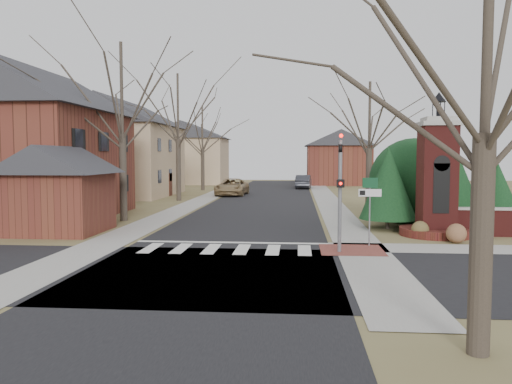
# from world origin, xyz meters

# --- Properties ---
(ground) EXTENTS (120.00, 120.00, 0.00)m
(ground) POSITION_xyz_m (0.00, 0.00, 0.00)
(ground) COLOR brown
(ground) RESTS_ON ground
(main_street) EXTENTS (8.00, 70.00, 0.01)m
(main_street) POSITION_xyz_m (0.00, 22.00, 0.01)
(main_street) COLOR black
(main_street) RESTS_ON ground
(cross_street) EXTENTS (120.00, 8.00, 0.01)m
(cross_street) POSITION_xyz_m (0.00, -3.00, 0.01)
(cross_street) COLOR black
(cross_street) RESTS_ON ground
(crosswalk_zone) EXTENTS (8.00, 2.20, 0.02)m
(crosswalk_zone) POSITION_xyz_m (0.00, 0.80, 0.01)
(crosswalk_zone) COLOR silver
(crosswalk_zone) RESTS_ON ground
(stop_bar) EXTENTS (8.00, 0.35, 0.02)m
(stop_bar) POSITION_xyz_m (0.00, 2.30, 0.01)
(stop_bar) COLOR silver
(stop_bar) RESTS_ON ground
(sidewalk_right_main) EXTENTS (2.00, 60.00, 0.02)m
(sidewalk_right_main) POSITION_xyz_m (5.20, 22.00, 0.01)
(sidewalk_right_main) COLOR gray
(sidewalk_right_main) RESTS_ON ground
(sidewalk_left) EXTENTS (2.00, 60.00, 0.02)m
(sidewalk_left) POSITION_xyz_m (-5.20, 22.00, 0.01)
(sidewalk_left) COLOR gray
(sidewalk_left) RESTS_ON ground
(curb_apron) EXTENTS (2.40, 2.40, 0.02)m
(curb_apron) POSITION_xyz_m (4.80, 1.00, 0.01)
(curb_apron) COLOR brown
(curb_apron) RESTS_ON ground
(traffic_signal_pole) EXTENTS (0.28, 0.41, 4.50)m
(traffic_signal_pole) POSITION_xyz_m (4.30, 0.57, 2.59)
(traffic_signal_pole) COLOR slate
(traffic_signal_pole) RESTS_ON ground
(sign_post) EXTENTS (0.90, 0.07, 2.75)m
(sign_post) POSITION_xyz_m (5.59, 1.99, 1.95)
(sign_post) COLOR slate
(sign_post) RESTS_ON ground
(brick_gate_monument) EXTENTS (3.20, 3.20, 6.47)m
(brick_gate_monument) POSITION_xyz_m (9.00, 4.99, 2.17)
(brick_gate_monument) COLOR maroon
(brick_gate_monument) RESTS_ON ground
(house_brick_left) EXTENTS (9.80, 11.80, 9.42)m
(house_brick_left) POSITION_xyz_m (-13.01, 9.99, 4.66)
(house_brick_left) COLOR brown
(house_brick_left) RESTS_ON ground
(house_stucco_left) EXTENTS (9.80, 12.80, 9.28)m
(house_stucco_left) POSITION_xyz_m (-13.50, 27.00, 4.59)
(house_stucco_left) COLOR tan
(house_stucco_left) RESTS_ON ground
(garage_left) EXTENTS (4.80, 4.80, 4.29)m
(garage_left) POSITION_xyz_m (-8.52, 4.49, 2.24)
(garage_left) COLOR brown
(garage_left) RESTS_ON ground
(house_distant_left) EXTENTS (10.80, 8.80, 8.53)m
(house_distant_left) POSITION_xyz_m (-12.01, 48.00, 4.25)
(house_distant_left) COLOR tan
(house_distant_left) RESTS_ON ground
(house_distant_right) EXTENTS (8.80, 8.80, 7.30)m
(house_distant_right) POSITION_xyz_m (7.99, 47.99, 3.65)
(house_distant_right) COLOR brown
(house_distant_right) RESTS_ON ground
(evergreen_near) EXTENTS (2.80, 2.80, 4.10)m
(evergreen_near) POSITION_xyz_m (7.20, 7.00, 2.30)
(evergreen_near) COLOR #473D33
(evergreen_near) RESTS_ON ground
(evergreen_mid) EXTENTS (3.40, 3.40, 4.70)m
(evergreen_mid) POSITION_xyz_m (10.50, 8.20, 2.60)
(evergreen_mid) COLOR #473D33
(evergreen_mid) RESTS_ON ground
(evergreen_far) EXTENTS (2.40, 2.40, 3.30)m
(evergreen_far) POSITION_xyz_m (12.50, 7.20, 1.90)
(evergreen_far) COLOR #473D33
(evergreen_far) RESTS_ON ground
(evergreen_mass) EXTENTS (4.80, 4.80, 4.80)m
(evergreen_mass) POSITION_xyz_m (9.00, 9.50, 2.40)
(evergreen_mass) COLOR black
(evergreen_mass) RESTS_ON ground
(bare_tree_0) EXTENTS (8.05, 8.05, 11.15)m
(bare_tree_0) POSITION_xyz_m (-7.00, 9.00, 7.70)
(bare_tree_0) COLOR #473D33
(bare_tree_0) RESTS_ON ground
(bare_tree_1) EXTENTS (8.40, 8.40, 11.64)m
(bare_tree_1) POSITION_xyz_m (-7.00, 22.00, 8.03)
(bare_tree_1) COLOR #473D33
(bare_tree_1) RESTS_ON ground
(bare_tree_2) EXTENTS (7.35, 7.35, 10.19)m
(bare_tree_2) POSITION_xyz_m (-7.50, 35.00, 7.03)
(bare_tree_2) COLOR #473D33
(bare_tree_2) RESTS_ON ground
(bare_tree_3) EXTENTS (7.00, 7.00, 9.70)m
(bare_tree_3) POSITION_xyz_m (7.50, 16.00, 6.69)
(bare_tree_3) COLOR #473D33
(bare_tree_3) RESTS_ON ground
(pickup_truck) EXTENTS (2.84, 5.73, 1.56)m
(pickup_truck) POSITION_xyz_m (-3.40, 28.07, 0.78)
(pickup_truck) COLOR #957A51
(pickup_truck) RESTS_ON ground
(distant_car) EXTENTS (1.97, 4.77, 1.54)m
(distant_car) POSITION_xyz_m (3.40, 38.98, 0.77)
(distant_car) COLOR #36373E
(distant_car) RESTS_ON ground
(dry_shrub_left) EXTENTS (0.77, 0.77, 0.77)m
(dry_shrub_left) POSITION_xyz_m (8.11, 4.17, 0.38)
(dry_shrub_left) COLOR brown
(dry_shrub_left) RESTS_ON ground
(dry_shrub_right) EXTENTS (0.82, 0.82, 0.82)m
(dry_shrub_right) POSITION_xyz_m (9.30, 3.00, 0.41)
(dry_shrub_right) COLOR brown
(dry_shrub_right) RESTS_ON ground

